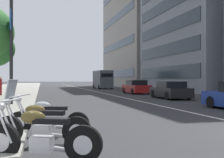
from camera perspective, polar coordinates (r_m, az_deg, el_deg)
lane_centre_stripe at (r=41.10m, az=-5.08°, el=-2.17°), size 110.00×0.16×0.01m
motorcycle_by_sign_pole at (r=5.30m, az=-14.28°, el=-11.54°), size 0.99×2.09×1.12m
motorcycle_under_tarp at (r=6.61m, az=-14.32°, el=-9.11°), size 0.92×2.15×1.48m
motorcycle_mid_row at (r=7.77m, az=-12.99°, el=-8.01°), size 0.93×2.12×1.09m
car_approaching_light at (r=22.18m, az=11.74°, el=-2.32°), size 4.57×2.00×1.34m
car_far_down_avenue at (r=29.41m, az=4.95°, el=-1.72°), size 4.18×2.00×1.41m
delivery_van_ahead at (r=44.83m, az=-1.91°, el=-0.04°), size 5.22×2.35×2.89m
street_lamp_with_banners at (r=16.69m, az=-18.72°, el=14.37°), size 1.26×2.43×9.43m
pedestrian_on_plaza at (r=25.61m, az=-21.79°, el=-1.30°), size 0.41×0.27×1.59m
office_tower_mid_left at (r=64.30m, az=9.96°, el=13.95°), size 25.81×20.42×34.19m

